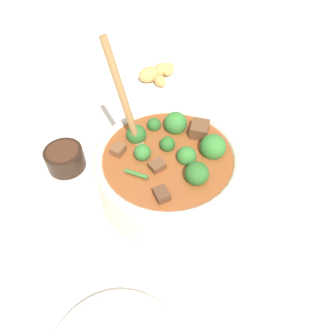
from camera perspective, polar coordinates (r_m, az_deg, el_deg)
name	(u,v)px	position (r m, az deg, el deg)	size (l,w,h in m)	color
ground_plane	(168,191)	(0.62, 0.00, -3.97)	(4.00, 4.00, 0.00)	silver
stew_bowl	(168,170)	(0.58, 0.05, -0.36)	(0.25, 0.25, 0.28)	beige
condiment_bowl	(65,158)	(0.67, -17.54, 1.73)	(0.07, 0.07, 0.04)	black
food_plate	(163,80)	(0.86, -0.89, 15.05)	(0.21, 0.21, 0.05)	white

